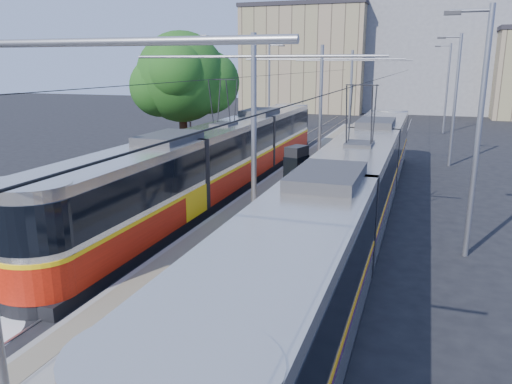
% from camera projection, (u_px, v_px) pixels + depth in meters
% --- Properties ---
extents(ground, '(160.00, 160.00, 0.00)m').
position_uv_depth(ground, '(144.00, 338.00, 11.75)').
color(ground, black).
rests_on(ground, ground).
extents(platform, '(4.00, 50.00, 0.30)m').
position_uv_depth(platform, '(307.00, 179.00, 27.30)').
color(platform, gray).
rests_on(platform, ground).
extents(tactile_strip_left, '(0.70, 50.00, 0.01)m').
position_uv_depth(tactile_strip_left, '(282.00, 174.00, 27.71)').
color(tactile_strip_left, gray).
rests_on(tactile_strip_left, platform).
extents(tactile_strip_right, '(0.70, 50.00, 0.01)m').
position_uv_depth(tactile_strip_right, '(334.00, 178.00, 26.81)').
color(tactile_strip_right, gray).
rests_on(tactile_strip_right, platform).
extents(rails, '(8.71, 70.00, 0.03)m').
position_uv_depth(rails, '(307.00, 181.00, 27.33)').
color(rails, gray).
rests_on(rails, ground).
extents(tram_left, '(2.43, 28.45, 5.50)m').
position_uv_depth(tram_left, '(224.00, 156.00, 25.17)').
color(tram_left, black).
rests_on(tram_left, ground).
extents(tram_right, '(2.43, 31.58, 5.50)m').
position_uv_depth(tram_right, '(357.00, 182.00, 19.04)').
color(tram_right, black).
rests_on(tram_right, ground).
extents(catenary, '(9.20, 70.00, 7.00)m').
position_uv_depth(catenary, '(296.00, 101.00, 23.59)').
color(catenary, gray).
rests_on(catenary, platform).
extents(street_lamps, '(15.18, 38.22, 8.00)m').
position_uv_depth(street_lamps, '(324.00, 99.00, 29.96)').
color(street_lamps, gray).
rests_on(street_lamps, ground).
extents(shelter, '(0.95, 1.26, 2.47)m').
position_uv_depth(shelter, '(296.00, 173.00, 22.00)').
color(shelter, black).
rests_on(shelter, platform).
extents(tree, '(5.53, 5.11, 8.04)m').
position_uv_depth(tree, '(189.00, 79.00, 27.96)').
color(tree, '#382314').
rests_on(tree, ground).
extents(building_left, '(16.32, 12.24, 13.77)m').
position_uv_depth(building_left, '(308.00, 59.00, 68.15)').
color(building_left, gray).
rests_on(building_left, ground).
extents(building_centre, '(18.36, 14.28, 14.83)m').
position_uv_depth(building_centre, '(432.00, 55.00, 66.71)').
color(building_centre, gray).
rests_on(building_centre, ground).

